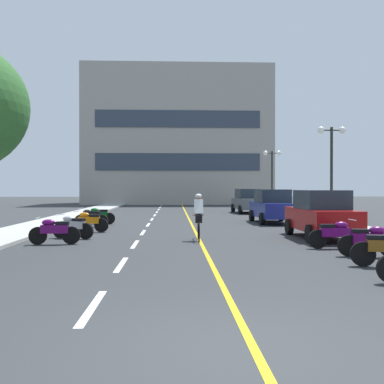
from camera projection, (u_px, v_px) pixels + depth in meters
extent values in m
plane|color=#2D3033|center=(185.00, 220.00, 26.25)|extent=(140.00, 140.00, 0.00)
cube|color=#A8A8A3|center=(72.00, 216.00, 28.95)|extent=(2.40, 72.00, 0.12)
cube|color=#A8A8A3|center=(294.00, 216.00, 29.55)|extent=(2.40, 72.00, 0.12)
cube|color=silver|center=(92.00, 307.00, 7.19)|extent=(0.14, 2.20, 0.01)
cube|color=silver|center=(121.00, 264.00, 11.18)|extent=(0.14, 2.20, 0.01)
cube|color=silver|center=(135.00, 244.00, 15.18)|extent=(0.14, 2.20, 0.01)
cube|color=silver|center=(143.00, 232.00, 19.18)|extent=(0.14, 2.20, 0.01)
cube|color=silver|center=(148.00, 225.00, 23.17)|extent=(0.14, 2.20, 0.01)
cube|color=silver|center=(152.00, 219.00, 27.17)|extent=(0.14, 2.20, 0.01)
cube|color=silver|center=(155.00, 215.00, 31.17)|extent=(0.14, 2.20, 0.01)
cube|color=silver|center=(157.00, 212.00, 35.16)|extent=(0.14, 2.20, 0.01)
cube|color=silver|center=(158.00, 210.00, 39.16)|extent=(0.14, 2.20, 0.01)
cube|color=silver|center=(160.00, 208.00, 43.15)|extent=(0.14, 2.20, 0.01)
cube|color=silver|center=(161.00, 206.00, 47.15)|extent=(0.14, 2.20, 0.01)
cube|color=silver|center=(162.00, 204.00, 51.15)|extent=(0.14, 2.20, 0.01)
cube|color=gold|center=(188.00, 217.00, 29.26)|extent=(0.12, 66.00, 0.01)
cube|color=#9E998E|center=(178.00, 138.00, 54.99)|extent=(21.85, 9.69, 15.98)
cube|color=#2D3847|center=(178.00, 162.00, 50.13)|extent=(18.36, 0.10, 1.92)
cube|color=#2D3847|center=(178.00, 119.00, 50.08)|extent=(18.36, 0.10, 1.92)
cylinder|color=black|center=(331.00, 175.00, 23.04)|extent=(0.14, 0.14, 4.89)
cylinder|color=black|center=(332.00, 130.00, 23.02)|extent=(1.10, 0.08, 0.08)
sphere|color=white|center=(321.00, 130.00, 23.00)|extent=(0.36, 0.36, 0.36)
sphere|color=white|center=(342.00, 130.00, 23.04)|extent=(0.36, 0.36, 0.36)
cylinder|color=black|center=(272.00, 180.00, 36.65)|extent=(0.14, 0.14, 4.76)
cylinder|color=black|center=(272.00, 153.00, 36.63)|extent=(1.10, 0.08, 0.08)
sphere|color=white|center=(265.00, 153.00, 36.60)|extent=(0.36, 0.36, 0.36)
sphere|color=white|center=(279.00, 153.00, 36.65)|extent=(0.36, 0.36, 0.36)
cylinder|color=black|center=(289.00, 227.00, 18.30)|extent=(0.22, 0.64, 0.64)
cylinder|color=black|center=(330.00, 227.00, 18.37)|extent=(0.22, 0.64, 0.64)
cylinder|color=black|center=(310.00, 234.00, 15.50)|extent=(0.22, 0.64, 0.64)
cylinder|color=black|center=(359.00, 234.00, 15.58)|extent=(0.22, 0.64, 0.64)
cube|color=maroon|center=(321.00, 219.00, 16.93)|extent=(1.71, 4.20, 0.80)
cube|color=#1E2833|center=(321.00, 199.00, 16.93)|extent=(1.57, 2.20, 0.70)
cylinder|color=black|center=(252.00, 215.00, 25.74)|extent=(0.23, 0.64, 0.64)
cylinder|color=black|center=(281.00, 215.00, 25.84)|extent=(0.23, 0.64, 0.64)
cylinder|color=black|center=(262.00, 219.00, 22.95)|extent=(0.23, 0.64, 0.64)
cylinder|color=black|center=(295.00, 219.00, 23.05)|extent=(0.23, 0.64, 0.64)
cube|color=navy|center=(272.00, 210.00, 24.39)|extent=(1.78, 4.23, 0.80)
cube|color=#1E2833|center=(272.00, 196.00, 24.38)|extent=(1.60, 2.23, 0.70)
cylinder|color=black|center=(233.00, 208.00, 35.26)|extent=(0.26, 0.65, 0.64)
cylinder|color=black|center=(254.00, 208.00, 35.43)|extent=(0.26, 0.65, 0.64)
cylinder|color=black|center=(240.00, 210.00, 32.48)|extent=(0.26, 0.65, 0.64)
cylinder|color=black|center=(263.00, 210.00, 32.64)|extent=(0.26, 0.65, 0.64)
cube|color=#4C5156|center=(248.00, 203.00, 33.95)|extent=(1.93, 4.29, 0.80)
cube|color=#1E2833|center=(248.00, 194.00, 33.94)|extent=(1.68, 2.28, 0.70)
cylinder|color=black|center=(363.00, 254.00, 10.90)|extent=(0.61, 0.24, 0.60)
cube|color=black|center=(376.00, 237.00, 10.84)|extent=(0.48, 0.33, 0.10)
cylinder|color=black|center=(349.00, 246.00, 12.46)|extent=(0.61, 0.21, 0.60)
cube|color=#590C59|center=(369.00, 238.00, 12.38)|extent=(0.94, 0.44, 0.28)
ellipsoid|color=#590C59|center=(377.00, 230.00, 12.35)|extent=(0.48, 0.32, 0.22)
cube|color=black|center=(360.00, 231.00, 12.41)|extent=(0.48, 0.32, 0.10)
cylinder|color=black|center=(352.00, 239.00, 14.12)|extent=(0.60, 0.10, 0.60)
cylinder|color=black|center=(318.00, 239.00, 14.07)|extent=(0.60, 0.10, 0.60)
cube|color=#590C59|center=(335.00, 232.00, 14.09)|extent=(0.90, 0.29, 0.28)
ellipsoid|color=#590C59|center=(341.00, 225.00, 14.10)|extent=(0.44, 0.24, 0.22)
cube|color=black|center=(327.00, 226.00, 14.08)|extent=(0.44, 0.24, 0.10)
cylinder|color=silver|center=(352.00, 220.00, 14.11)|extent=(0.03, 0.60, 0.03)
cylinder|color=black|center=(38.00, 236.00, 15.07)|extent=(0.60, 0.14, 0.60)
cylinder|color=black|center=(71.00, 235.00, 15.18)|extent=(0.60, 0.14, 0.60)
cube|color=#590C59|center=(55.00, 229.00, 15.12)|extent=(0.92, 0.33, 0.28)
ellipsoid|color=#590C59|center=(48.00, 223.00, 15.10)|extent=(0.45, 0.27, 0.22)
cube|color=black|center=(62.00, 223.00, 15.15)|extent=(0.45, 0.27, 0.10)
cylinder|color=silver|center=(38.00, 218.00, 15.06)|extent=(0.07, 0.60, 0.03)
cylinder|color=black|center=(60.00, 230.00, 17.01)|extent=(0.60, 0.30, 0.60)
cylinder|color=black|center=(86.00, 231.00, 16.68)|extent=(0.60, 0.30, 0.60)
cube|color=#B2B2B7|center=(73.00, 225.00, 16.84)|extent=(0.94, 0.57, 0.28)
ellipsoid|color=#B2B2B7|center=(68.00, 219.00, 16.90)|extent=(0.50, 0.38, 0.22)
cube|color=black|center=(79.00, 220.00, 16.76)|extent=(0.50, 0.38, 0.10)
cylinder|color=silver|center=(60.00, 214.00, 17.00)|extent=(0.23, 0.57, 0.03)
cylinder|color=black|center=(77.00, 225.00, 19.36)|extent=(0.61, 0.18, 0.60)
cylinder|color=black|center=(101.00, 225.00, 19.25)|extent=(0.61, 0.18, 0.60)
cube|color=orange|center=(89.00, 220.00, 19.30)|extent=(0.93, 0.41, 0.28)
ellipsoid|color=orange|center=(84.00, 215.00, 19.32)|extent=(0.47, 0.30, 0.22)
cube|color=black|center=(95.00, 215.00, 19.27)|extent=(0.47, 0.30, 0.10)
cylinder|color=silver|center=(76.00, 211.00, 19.35)|extent=(0.11, 0.60, 0.03)
cylinder|color=black|center=(81.00, 221.00, 21.88)|extent=(0.61, 0.20, 0.60)
cylinder|color=black|center=(102.00, 221.00, 21.73)|extent=(0.61, 0.20, 0.60)
cube|color=black|center=(91.00, 216.00, 21.80)|extent=(0.94, 0.43, 0.28)
ellipsoid|color=black|center=(87.00, 212.00, 21.83)|extent=(0.48, 0.31, 0.22)
cube|color=black|center=(96.00, 212.00, 21.77)|extent=(0.48, 0.31, 0.10)
cylinder|color=silver|center=(81.00, 208.00, 21.87)|extent=(0.14, 0.60, 0.03)
cylinder|color=black|center=(88.00, 219.00, 23.38)|extent=(0.61, 0.16, 0.60)
cylinder|color=black|center=(109.00, 218.00, 23.54)|extent=(0.61, 0.16, 0.60)
cube|color=#0C4C19|center=(99.00, 214.00, 23.46)|extent=(0.92, 0.37, 0.28)
ellipsoid|color=#0C4C19|center=(95.00, 210.00, 23.43)|extent=(0.46, 0.28, 0.22)
cube|color=black|center=(104.00, 211.00, 23.49)|extent=(0.46, 0.28, 0.10)
cylinder|color=silver|center=(88.00, 207.00, 23.38)|extent=(0.09, 0.60, 0.03)
torus|color=black|center=(198.00, 230.00, 16.85)|extent=(0.06, 0.72, 0.72)
torus|color=black|center=(199.00, 232.00, 15.80)|extent=(0.06, 0.72, 0.72)
cylinder|color=red|center=(199.00, 223.00, 16.30)|extent=(0.07, 0.95, 0.04)
cube|color=black|center=(199.00, 217.00, 16.15)|extent=(0.11, 0.20, 0.06)
cylinder|color=red|center=(198.00, 215.00, 16.75)|extent=(0.42, 0.04, 0.03)
cube|color=black|center=(199.00, 219.00, 16.20)|extent=(0.25, 0.37, 0.28)
cube|color=white|center=(199.00, 208.00, 16.35)|extent=(0.33, 0.46, 0.61)
sphere|color=#8C6647|center=(199.00, 198.00, 16.47)|extent=(0.20, 0.20, 0.20)
ellipsoid|color=white|center=(199.00, 196.00, 16.47)|extent=(0.24, 0.26, 0.16)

